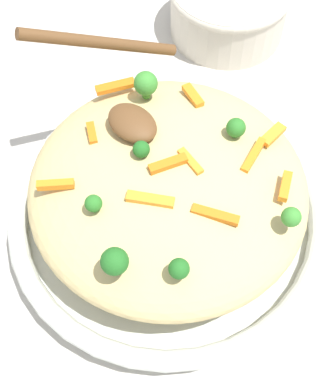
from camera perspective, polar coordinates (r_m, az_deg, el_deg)
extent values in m
plane|color=beige|center=(0.60, 0.00, -3.60)|extent=(2.40, 2.40, 0.00)
cylinder|color=silver|center=(0.58, 0.00, -3.01)|extent=(0.31, 0.31, 0.03)
torus|color=silver|center=(0.56, 0.00, -1.89)|extent=(0.34, 0.34, 0.02)
torus|color=black|center=(0.56, 0.00, -1.68)|extent=(0.33, 0.33, 0.00)
ellipsoid|color=#D1BA7A|center=(0.53, 0.00, 0.54)|extent=(0.28, 0.28, 0.08)
cube|color=orange|center=(0.50, 12.56, 0.61)|extent=(0.02, 0.03, 0.01)
cube|color=orange|center=(0.49, 0.08, 3.01)|extent=(0.02, 0.04, 0.01)
cube|color=orange|center=(0.50, -12.07, 0.79)|extent=(0.03, 0.03, 0.01)
cube|color=orange|center=(0.48, -1.93, -0.82)|extent=(0.04, 0.03, 0.01)
cube|color=orange|center=(0.50, 2.44, 3.33)|extent=(0.03, 0.01, 0.01)
cube|color=orange|center=(0.53, -8.23, 6.33)|extent=(0.03, 0.02, 0.01)
cube|color=orange|center=(0.47, 5.13, -2.47)|extent=(0.04, 0.03, 0.01)
cube|color=orange|center=(0.56, 2.71, 10.39)|extent=(0.03, 0.02, 0.01)
cube|color=orange|center=(0.53, 11.28, 6.12)|extent=(0.01, 0.03, 0.01)
cube|color=orange|center=(0.57, -5.71, 11.31)|extent=(0.03, 0.04, 0.01)
cube|color=orange|center=(0.51, 9.21, 3.93)|extent=(0.02, 0.04, 0.01)
cylinder|color=#296820|center=(0.48, -7.94, -1.78)|extent=(0.01, 0.01, 0.01)
sphere|color=#2D7A28|center=(0.47, -8.06, -1.23)|extent=(0.02, 0.02, 0.02)
cylinder|color=#377928|center=(0.48, 12.97, -3.19)|extent=(0.01, 0.01, 0.01)
sphere|color=#3D8E33|center=(0.47, 13.18, -2.64)|extent=(0.02, 0.02, 0.02)
cylinder|color=#205B1C|center=(0.50, -2.87, 4.09)|extent=(0.01, 0.01, 0.00)
sphere|color=#236B23|center=(0.50, -2.91, 4.64)|extent=(0.02, 0.02, 0.02)
cylinder|color=#377928|center=(0.56, -2.37, 10.66)|extent=(0.01, 0.01, 0.01)
sphere|color=#3D8E33|center=(0.55, -2.42, 11.66)|extent=(0.02, 0.02, 0.02)
cylinder|color=#205B1C|center=(0.45, -5.64, -8.20)|extent=(0.01, 0.01, 0.01)
sphere|color=#236B23|center=(0.44, -5.80, -7.48)|extent=(0.02, 0.02, 0.02)
cylinder|color=#296820|center=(0.53, 7.24, 6.21)|extent=(0.01, 0.01, 0.01)
sphere|color=#2D7A28|center=(0.52, 7.36, 6.91)|extent=(0.02, 0.02, 0.02)
cylinder|color=#205B1C|center=(0.45, 1.18, -8.76)|extent=(0.01, 0.01, 0.01)
sphere|color=#236B23|center=(0.44, 1.20, -8.29)|extent=(0.02, 0.02, 0.02)
ellipsoid|color=brown|center=(0.52, -3.87, 7.47)|extent=(0.06, 0.04, 0.02)
cylinder|color=brown|center=(0.54, -7.12, 15.73)|extent=(0.07, 0.15, 0.09)
cylinder|color=beige|center=(0.78, 6.55, 19.04)|extent=(0.16, 0.16, 0.08)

